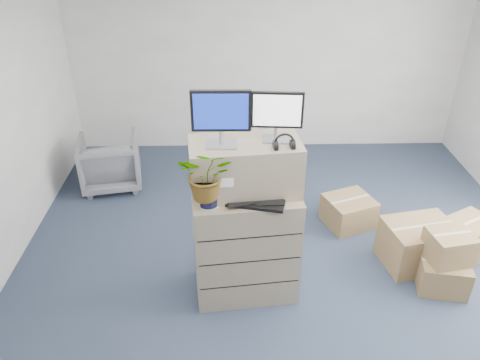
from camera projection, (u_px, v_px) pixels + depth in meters
name	position (u px, v px, depth m)	size (l,w,h in m)	color
ground	(289.00, 296.00, 4.82)	(7.00, 7.00, 0.00)	#263146
wall_back	(267.00, 62.00, 7.12)	(6.00, 0.02, 2.80)	beige
filing_cabinet_lower	(245.00, 243.00, 4.64)	(1.00, 0.61, 1.17)	tan
filing_cabinet_upper	(245.00, 167.00, 4.26)	(1.00, 0.50, 0.50)	tan
monitor_left	(221.00, 115.00, 3.93)	(0.51, 0.20, 0.50)	#99999E
monitor_right	(277.00, 114.00, 4.04)	(0.46, 0.19, 0.45)	#99999E
headphones	(284.00, 143.00, 4.01)	(0.18, 0.18, 0.02)	black
keyboard	(254.00, 201.00, 4.20)	(0.56, 0.23, 0.03)	black
mouse	(287.00, 195.00, 4.28)	(0.12, 0.07, 0.04)	silver
water_bottle	(252.00, 174.00, 4.32)	(0.09, 0.09, 0.32)	gray
phone_dock	(246.00, 187.00, 4.34)	(0.07, 0.06, 0.15)	silver
external_drive	(277.00, 182.00, 4.45)	(0.23, 0.17, 0.07)	black
tissue_box	(281.00, 175.00, 4.41)	(0.24, 0.12, 0.09)	#437DE6
potted_plant	(207.00, 180.00, 4.03)	(0.53, 0.57, 0.48)	#8DA888
office_chair	(110.00, 160.00, 6.51)	(0.79, 0.74, 0.81)	slate
cardboard_boxes	(419.00, 240.00, 5.22)	(1.86, 1.73, 0.67)	olive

